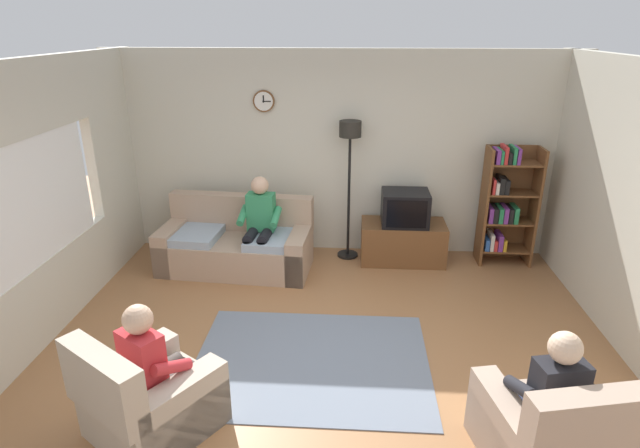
% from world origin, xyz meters
% --- Properties ---
extents(ground_plane, '(12.00, 12.00, 0.00)m').
position_xyz_m(ground_plane, '(0.00, 0.00, 0.00)').
color(ground_plane, '#9E6B42').
extents(back_wall_assembly, '(6.20, 0.17, 2.70)m').
position_xyz_m(back_wall_assembly, '(-0.00, 2.66, 1.35)').
color(back_wall_assembly, beige).
rests_on(back_wall_assembly, ground_plane).
extents(left_wall_assembly, '(0.12, 5.80, 2.70)m').
position_xyz_m(left_wall_assembly, '(-2.86, 0.03, 1.34)').
color(left_wall_assembly, beige).
rests_on(left_wall_assembly, ground_plane).
extents(couch, '(1.96, 1.02, 0.90)m').
position_xyz_m(couch, '(-1.29, 1.90, 0.31)').
color(couch, tan).
rests_on(couch, ground_plane).
extents(tv_stand, '(1.10, 0.56, 0.54)m').
position_xyz_m(tv_stand, '(0.88, 2.25, 0.27)').
color(tv_stand, brown).
rests_on(tv_stand, ground_plane).
extents(tv, '(0.60, 0.49, 0.44)m').
position_xyz_m(tv, '(0.88, 2.23, 0.76)').
color(tv, black).
rests_on(tv, tv_stand).
extents(bookshelf, '(0.68, 0.36, 1.58)m').
position_xyz_m(bookshelf, '(2.16, 2.32, 0.81)').
color(bookshelf, brown).
rests_on(bookshelf, ground_plane).
extents(floor_lamp, '(0.28, 0.28, 1.85)m').
position_xyz_m(floor_lamp, '(0.15, 2.35, 1.45)').
color(floor_lamp, black).
rests_on(floor_lamp, ground_plane).
extents(armchair_near_window, '(1.15, 1.18, 0.90)m').
position_xyz_m(armchair_near_window, '(-1.33, -1.03, 0.29)').
color(armchair_near_window, '#BCAD99').
rests_on(armchair_near_window, ground_plane).
extents(armchair_near_bookshelf, '(0.96, 1.03, 0.90)m').
position_xyz_m(armchair_near_bookshelf, '(1.60, -1.19, 0.29)').
color(armchair_near_bookshelf, tan).
rests_on(armchair_near_bookshelf, ground_plane).
extents(area_rug, '(2.20, 1.70, 0.01)m').
position_xyz_m(area_rug, '(-0.16, -0.07, 0.01)').
color(area_rug, slate).
rests_on(area_rug, ground_plane).
extents(person_on_couch, '(0.53, 0.56, 1.24)m').
position_xyz_m(person_on_couch, '(-0.95, 1.79, 0.70)').
color(person_on_couch, '#338C59').
rests_on(person_on_couch, ground_plane).
extents(person_in_left_armchair, '(0.61, 0.64, 1.12)m').
position_xyz_m(person_in_left_armchair, '(-1.28, -0.95, 0.60)').
color(person_in_left_armchair, red).
rests_on(person_in_left_armchair, ground_plane).
extents(person_in_right_armchair, '(0.57, 0.59, 1.12)m').
position_xyz_m(person_in_right_armchair, '(1.58, -1.10, 0.60)').
color(person_in_right_armchair, black).
rests_on(person_in_right_armchair, ground_plane).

